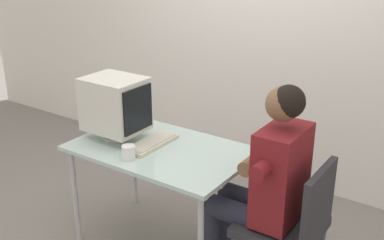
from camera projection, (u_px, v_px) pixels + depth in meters
name	position (u px, v px, depth m)	size (l,w,h in m)	color
wall_back	(296.00, 11.00, 3.73)	(8.00, 0.10, 3.00)	silver
desk	(161.00, 156.00, 3.11)	(1.17, 0.74, 0.75)	#B7B7BC
crt_monitor	(116.00, 105.00, 3.16)	(0.41, 0.32, 0.43)	silver
keyboard	(152.00, 143.00, 3.12)	(0.16, 0.41, 0.03)	beige
office_chair	(292.00, 222.00, 2.72)	(0.46, 0.46, 0.87)	#4C4C51
person_seated	(264.00, 180.00, 2.74)	(0.70, 0.58, 1.31)	maroon
desk_mug	(129.00, 152.00, 2.91)	(0.08, 0.10, 0.09)	white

